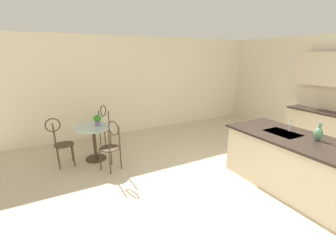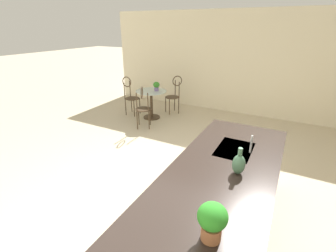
{
  "view_description": "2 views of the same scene",
  "coord_description": "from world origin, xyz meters",
  "px_view_note": "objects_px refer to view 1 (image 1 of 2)",
  "views": [
    {
      "loc": [
        2.12,
        -2.68,
        2.21
      ],
      "look_at": [
        -1.79,
        -0.58,
        0.83
      ],
      "focal_mm": 24.55,
      "sensor_mm": 36.0,
      "label": 1
    },
    {
      "loc": [
        2.38,
        1.34,
        2.31
      ],
      "look_at": [
        -0.71,
        -0.31,
        0.82
      ],
      "focal_mm": 25.5,
      "sensor_mm": 36.0,
      "label": 2
    }
  ],
  "objects_px": {
    "chair_by_island": "(111,143)",
    "vase_on_counter": "(318,134)",
    "chair_toward_desk": "(60,140)",
    "potted_plant_on_table": "(97,120)",
    "chair_near_window": "(103,125)",
    "bistro_table": "(94,140)"
  },
  "relations": [
    {
      "from": "chair_near_window",
      "to": "chair_by_island",
      "type": "height_order",
      "value": "same"
    },
    {
      "from": "bistro_table",
      "to": "chair_by_island",
      "type": "relative_size",
      "value": 0.77
    },
    {
      "from": "bistro_table",
      "to": "chair_toward_desk",
      "type": "relative_size",
      "value": 0.77
    },
    {
      "from": "chair_toward_desk",
      "to": "chair_near_window",
      "type": "bearing_deg",
      "value": 123.86
    },
    {
      "from": "chair_by_island",
      "to": "vase_on_counter",
      "type": "height_order",
      "value": "vase_on_counter"
    },
    {
      "from": "vase_on_counter",
      "to": "chair_by_island",
      "type": "bearing_deg",
      "value": -130.39
    },
    {
      "from": "chair_by_island",
      "to": "vase_on_counter",
      "type": "relative_size",
      "value": 3.62
    },
    {
      "from": "chair_near_window",
      "to": "potted_plant_on_table",
      "type": "bearing_deg",
      "value": -20.63
    },
    {
      "from": "chair_by_island",
      "to": "chair_toward_desk",
      "type": "xyz_separation_m",
      "value": [
        -0.67,
        -0.86,
        0.0
      ]
    },
    {
      "from": "bistro_table",
      "to": "chair_by_island",
      "type": "distance_m",
      "value": 0.72
    },
    {
      "from": "chair_near_window",
      "to": "chair_by_island",
      "type": "distance_m",
      "value": 1.35
    },
    {
      "from": "bistro_table",
      "to": "chair_near_window",
      "type": "bearing_deg",
      "value": 152.93
    },
    {
      "from": "chair_by_island",
      "to": "vase_on_counter",
      "type": "distance_m",
      "value": 3.56
    },
    {
      "from": "chair_near_window",
      "to": "vase_on_counter",
      "type": "bearing_deg",
      "value": 35.06
    },
    {
      "from": "chair_by_island",
      "to": "chair_toward_desk",
      "type": "distance_m",
      "value": 1.09
    },
    {
      "from": "bistro_table",
      "to": "vase_on_counter",
      "type": "distance_m",
      "value": 4.18
    },
    {
      "from": "chair_by_island",
      "to": "chair_toward_desk",
      "type": "relative_size",
      "value": 1.0
    },
    {
      "from": "chair_near_window",
      "to": "chair_toward_desk",
      "type": "height_order",
      "value": "same"
    },
    {
      "from": "potted_plant_on_table",
      "to": "chair_by_island",
      "type": "bearing_deg",
      "value": 5.75
    },
    {
      "from": "chair_by_island",
      "to": "bistro_table",
      "type": "bearing_deg",
      "value": -164.16
    },
    {
      "from": "chair_toward_desk",
      "to": "potted_plant_on_table",
      "type": "bearing_deg",
      "value": 96.48
    },
    {
      "from": "bistro_table",
      "to": "vase_on_counter",
      "type": "height_order",
      "value": "vase_on_counter"
    }
  ]
}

